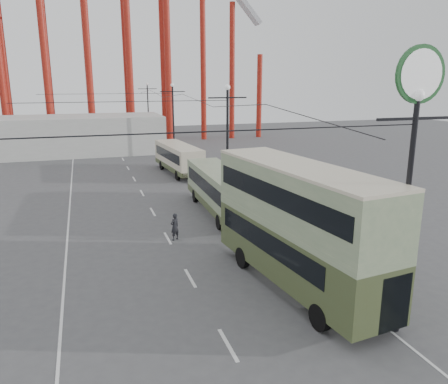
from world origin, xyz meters
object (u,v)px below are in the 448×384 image
object	(u,v)px
double_decker_bus	(298,221)
single_decker_cream	(178,157)
pedestrian	(175,227)
lamp_post_near	(414,131)
single_decker_green	(220,189)

from	to	relation	value
double_decker_bus	single_decker_cream	world-z (taller)	double_decker_bus
double_decker_bus	single_decker_cream	size ratio (longest dim) A/B	1.13
single_decker_cream	pedestrian	xyz separation A→B (m)	(-4.49, -19.74, -0.87)
lamp_post_near	single_decker_green	size ratio (longest dim) A/B	0.96
lamp_post_near	single_decker_cream	xyz separation A→B (m)	(-1.72, 32.34, -6.13)
single_decker_cream	lamp_post_near	bearing A→B (deg)	-92.25
lamp_post_near	pedestrian	xyz separation A→B (m)	(-6.21, 12.60, -7.00)
double_decker_bus	lamp_post_near	bearing A→B (deg)	-72.90
lamp_post_near	single_decker_green	world-z (taller)	lamp_post_near
double_decker_bus	single_decker_cream	bearing A→B (deg)	82.31
lamp_post_near	double_decker_bus	distance (m)	6.71
double_decker_bus	single_decker_cream	xyz separation A→B (m)	(0.31, 27.82, -1.60)
single_decker_green	lamp_post_near	bearing A→B (deg)	-83.09
lamp_post_near	pedestrian	world-z (taller)	lamp_post_near
lamp_post_near	double_decker_bus	world-z (taller)	lamp_post_near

